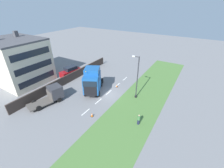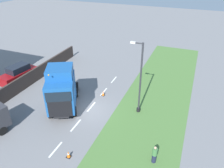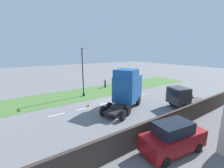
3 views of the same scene
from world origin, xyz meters
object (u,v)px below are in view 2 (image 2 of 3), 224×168
lorry_cab (62,90)px  traffic_cone_trailing (69,154)px  pedestrian (154,155)px  lamp_post (140,83)px  traffic_cone_lead (103,93)px  parked_car (19,74)px

lorry_cab → traffic_cone_trailing: (-3.73, 5.13, -2.06)m
pedestrian → lamp_post: bearing=-63.0°
lamp_post → traffic_cone_lead: size_ratio=12.45×
pedestrian → parked_car: bearing=-18.6°
traffic_cone_trailing → traffic_cone_lead: bearing=-82.8°
lorry_cab → pedestrian: lorry_cab is taller
traffic_cone_lead → traffic_cone_trailing: (-1.15, 9.14, 0.00)m
lamp_post → pedestrian: size_ratio=4.65×
lamp_post → traffic_cone_lead: lamp_post is taller
lorry_cab → traffic_cone_lead: lorry_cab is taller
lorry_cab → pedestrian: 10.54m
parked_car → traffic_cone_trailing: bearing=154.4°
lamp_post → pedestrian: (-2.90, 5.70, -2.53)m
traffic_cone_lead → traffic_cone_trailing: bearing=97.2°
lorry_cab → traffic_cone_trailing: size_ratio=11.83×
parked_car → traffic_cone_lead: bearing=-166.6°
pedestrian → traffic_cone_lead: 10.26m
lamp_post → traffic_cone_lead: bearing=-17.9°
lorry_cab → traffic_cone_lead: size_ratio=11.83×
lorry_cab → traffic_cone_trailing: lorry_cab is taller
pedestrian → traffic_cone_trailing: size_ratio=2.68×
parked_car → traffic_cone_lead: 11.08m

